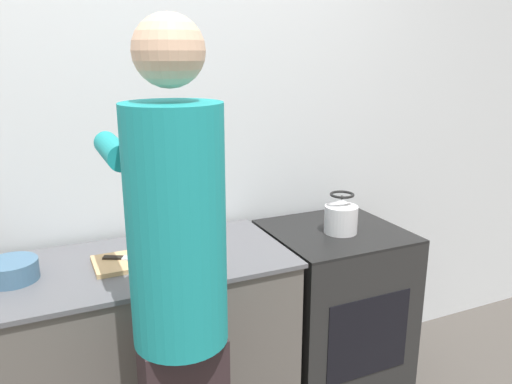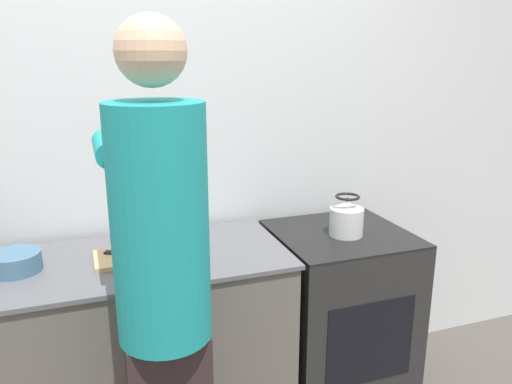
{
  "view_description": "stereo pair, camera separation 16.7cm",
  "coord_description": "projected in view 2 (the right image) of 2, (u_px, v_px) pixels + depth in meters",
  "views": [
    {
      "loc": [
        -0.41,
        -1.55,
        1.67
      ],
      "look_at": [
        0.39,
        0.2,
        1.14
      ],
      "focal_mm": 35.0,
      "sensor_mm": 36.0,
      "label": 1
    },
    {
      "loc": [
        -0.25,
        -1.61,
        1.67
      ],
      "look_at": [
        0.39,
        0.2,
        1.14
      ],
      "focal_mm": 35.0,
      "sensor_mm": 36.0,
      "label": 2
    }
  ],
  "objects": [
    {
      "name": "person",
      "position": [
        163.0,
        292.0,
        1.5
      ],
      "size": [
        0.32,
        0.56,
        1.78
      ],
      "color": "#2D2123",
      "rests_on": "ground_plane"
    },
    {
      "name": "oven",
      "position": [
        337.0,
        318.0,
        2.41
      ],
      "size": [
        0.6,
        0.58,
        0.88
      ],
      "color": "black",
      "rests_on": "ground_plane"
    },
    {
      "name": "knife",
      "position": [
        128.0,
        254.0,
        1.97
      ],
      "size": [
        0.19,
        0.12,
        0.01
      ],
      "rotation": [
        0.0,
        0.0,
        -0.47
      ],
      "color": "silver",
      "rests_on": "cutting_board"
    },
    {
      "name": "bowl_prep",
      "position": [
        16.0,
        262.0,
        1.85
      ],
      "size": [
        0.18,
        0.18,
        0.07
      ],
      "color": "#426684",
      "rests_on": "counter"
    },
    {
      "name": "counter",
      "position": [
        86.0,
        366.0,
        2.03
      ],
      "size": [
        1.67,
        0.59,
        0.89
      ],
      "color": "#5B5651",
      "rests_on": "ground_plane"
    },
    {
      "name": "wall_back",
      "position": [
        141.0,
        140.0,
        2.23
      ],
      "size": [
        8.0,
        0.05,
        2.6
      ],
      "color": "silver",
      "rests_on": "ground_plane"
    },
    {
      "name": "cutting_board",
      "position": [
        136.0,
        256.0,
        1.98
      ],
      "size": [
        0.32,
        0.2,
        0.02
      ],
      "color": "tan",
      "rests_on": "counter"
    },
    {
      "name": "kettle",
      "position": [
        346.0,
        218.0,
        2.24
      ],
      "size": [
        0.15,
        0.15,
        0.19
      ],
      "color": "silver",
      "rests_on": "oven"
    }
  ]
}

